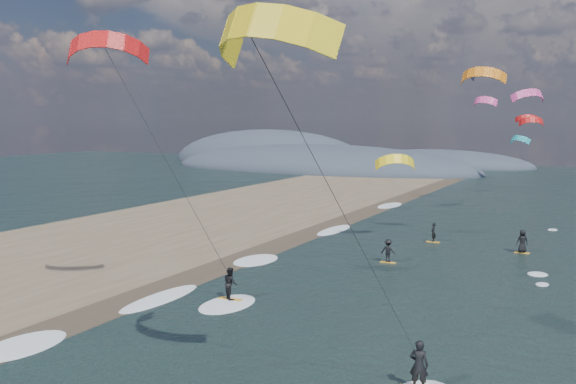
% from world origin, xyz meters
% --- Properties ---
extents(wet_sand_strip, '(3.00, 240.00, 0.00)m').
position_xyz_m(wet_sand_strip, '(-12.00, 10.00, 0.00)').
color(wet_sand_strip, '#382D23').
rests_on(wet_sand_strip, ground).
extents(coastal_hills, '(80.00, 41.00, 15.00)m').
position_xyz_m(coastal_hills, '(-44.84, 107.86, 0.00)').
color(coastal_hills, '#3D4756').
rests_on(coastal_hills, ground).
extents(kitesurfer_near_a, '(8.20, 9.12, 14.29)m').
position_xyz_m(kitesurfer_near_a, '(2.58, 4.49, 10.98)').
color(kitesurfer_near_a, gold).
rests_on(kitesurfer_near_a, ground).
extents(kitesurfer_near_b, '(7.28, 9.01, 15.05)m').
position_xyz_m(kitesurfer_near_b, '(-9.48, 12.28, 10.02)').
color(kitesurfer_near_b, gold).
rests_on(kitesurfer_near_b, ground).
extents(far_kitesurfers, '(9.15, 9.50, 1.79)m').
position_xyz_m(far_kitesurfers, '(0.97, 33.94, 0.86)').
color(far_kitesurfers, gold).
rests_on(far_kitesurfers, ground).
extents(bg_kite_field, '(11.29, 60.04, 8.97)m').
position_xyz_m(bg_kite_field, '(0.17, 60.76, 11.21)').
color(bg_kite_field, orange).
rests_on(bg_kite_field, ground).
extents(shoreline_surf, '(2.40, 79.40, 0.11)m').
position_xyz_m(shoreline_surf, '(-10.80, 14.75, 0.00)').
color(shoreline_surf, white).
rests_on(shoreline_surf, ground).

